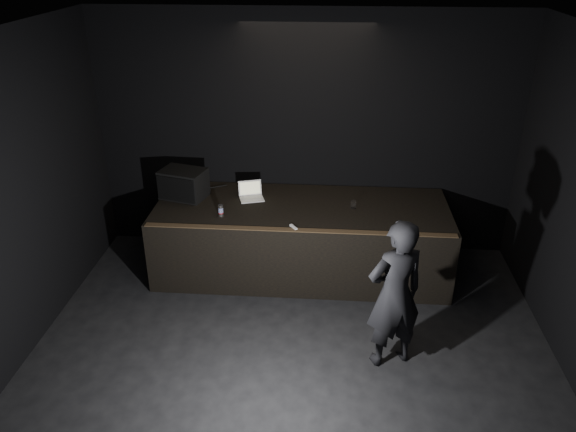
# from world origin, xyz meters

# --- Properties ---
(ground) EXTENTS (7.00, 7.00, 0.00)m
(ground) POSITION_xyz_m (0.00, 0.00, 0.00)
(ground) COLOR black
(ground) RESTS_ON ground
(room_walls) EXTENTS (6.10, 7.10, 3.52)m
(room_walls) POSITION_xyz_m (0.00, 0.00, 2.02)
(room_walls) COLOR black
(room_walls) RESTS_ON ground
(stage_riser) EXTENTS (4.00, 1.50, 1.00)m
(stage_riser) POSITION_xyz_m (0.00, 2.73, 0.50)
(stage_riser) COLOR black
(stage_riser) RESTS_ON ground
(riser_lip) EXTENTS (3.92, 0.10, 0.01)m
(riser_lip) POSITION_xyz_m (0.00, 2.02, 1.01)
(riser_lip) COLOR brown
(riser_lip) RESTS_ON stage_riser
(stage_monitor) EXTENTS (0.69, 0.58, 0.40)m
(stage_monitor) POSITION_xyz_m (-1.67, 2.91, 1.20)
(stage_monitor) COLOR black
(stage_monitor) RESTS_ON stage_riser
(cable) EXTENTS (0.82, 0.47, 0.02)m
(cable) POSITION_xyz_m (-1.56, 3.12, 1.01)
(cable) COLOR black
(cable) RESTS_ON stage_riser
(laptop) EXTENTS (0.40, 0.37, 0.22)m
(laptop) POSITION_xyz_m (-0.73, 2.95, 1.06)
(laptop) COLOR silver
(laptop) RESTS_ON stage_riser
(beer_can) EXTENTS (0.07, 0.07, 0.16)m
(beer_can) POSITION_xyz_m (-1.04, 2.35, 1.08)
(beer_can) COLOR silver
(beer_can) RESTS_ON stage_riser
(plastic_cup) EXTENTS (0.08, 0.08, 0.10)m
(plastic_cup) POSITION_xyz_m (0.70, 2.72, 1.05)
(plastic_cup) COLOR white
(plastic_cup) RESTS_ON stage_riser
(wii_remote) EXTENTS (0.11, 0.14, 0.03)m
(wii_remote) POSITION_xyz_m (-0.07, 2.08, 1.01)
(wii_remote) COLOR white
(wii_remote) RESTS_ON stage_riser
(person) EXTENTS (0.76, 0.64, 1.76)m
(person) POSITION_xyz_m (1.10, 0.86, 0.88)
(person) COLOR black
(person) RESTS_ON ground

